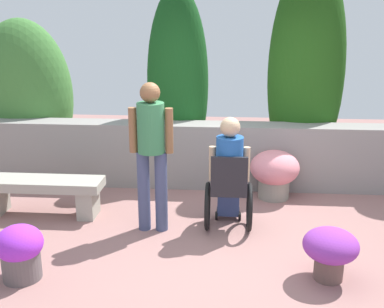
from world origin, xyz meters
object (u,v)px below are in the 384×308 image
(flower_pot_small_foreground, at_px, (274,172))
(flower_pot_red_accent, at_px, (20,250))
(stone_bench, at_px, (41,191))
(person_standing_companion, at_px, (151,147))
(person_in_wheelchair, at_px, (229,177))
(flower_pot_purple_near, at_px, (330,249))

(flower_pot_small_foreground, bearing_deg, flower_pot_red_accent, -138.49)
(stone_bench, bearing_deg, person_standing_companion, -7.00)
(person_standing_companion, height_order, flower_pot_red_accent, person_standing_companion)
(flower_pot_red_accent, xyz_separation_m, flower_pot_small_foreground, (2.54, 2.25, 0.08))
(person_in_wheelchair, relative_size, flower_pot_red_accent, 2.49)
(person_in_wheelchair, bearing_deg, flower_pot_purple_near, -36.35)
(person_in_wheelchair, relative_size, person_standing_companion, 0.78)
(person_standing_companion, bearing_deg, stone_bench, 153.98)
(flower_pot_red_accent, relative_size, flower_pot_small_foreground, 0.81)
(stone_bench, height_order, person_in_wheelchair, person_in_wheelchair)
(stone_bench, distance_m, flower_pot_small_foreground, 3.02)
(flower_pot_small_foreground, bearing_deg, person_standing_companion, -143.12)
(stone_bench, height_order, flower_pot_red_accent, flower_pot_red_accent)
(person_standing_companion, bearing_deg, flower_pot_red_accent, -146.83)
(flower_pot_red_accent, bearing_deg, person_standing_companion, 46.96)
(stone_bench, distance_m, person_in_wheelchair, 2.33)
(person_standing_companion, distance_m, flower_pot_red_accent, 1.72)
(flower_pot_red_accent, bearing_deg, flower_pot_purple_near, 4.27)
(stone_bench, bearing_deg, person_in_wheelchair, 0.14)
(person_standing_companion, bearing_deg, flower_pot_small_foreground, 23.09)
(flower_pot_small_foreground, bearing_deg, person_in_wheelchair, -121.44)
(flower_pot_red_accent, bearing_deg, stone_bench, 104.31)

